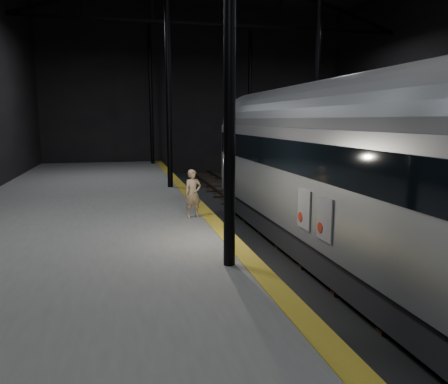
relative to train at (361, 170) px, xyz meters
name	(u,v)px	position (x,y,z in m)	size (l,w,h in m)	color
ground	(309,247)	(0.00, 3.01, -2.97)	(44.00, 44.00, 0.00)	black
platform_left	(77,247)	(-7.50, 3.01, -2.47)	(9.00, 43.80, 1.00)	#545452
tactile_strip	(216,223)	(-3.25, 3.01, -1.97)	(0.50, 43.80, 0.01)	brown
track	(309,245)	(0.00, 3.01, -2.90)	(2.40, 43.00, 0.24)	#3F3328
train	(361,170)	(0.00, 0.00, 0.00)	(2.98, 19.93, 5.33)	#A0A3A8
woman	(193,194)	(-3.80, 4.08, -1.16)	(0.59, 0.39, 1.62)	tan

